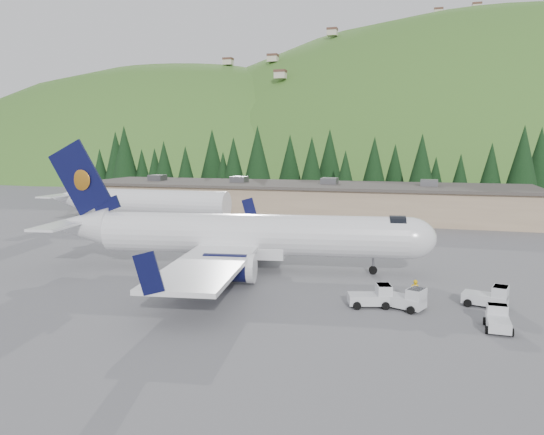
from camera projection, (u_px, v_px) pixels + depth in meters
The scene contains 11 objects.
ground at pixel (253, 270), 47.55m from camera, with size 600.00×600.00×0.00m, color slate.
airliner at pixel (242, 236), 47.28m from camera, with size 35.22×33.17×11.69m.
second_airliner at pixel (135, 201), 74.97m from camera, with size 27.50×11.00×10.05m.
baggage_tug_a at pixel (374, 297), 36.77m from camera, with size 3.20×2.38×1.56m.
baggage_tug_b at pixel (489, 297), 36.65m from camera, with size 3.20×2.35×1.56m.
baggage_tug_c at pixel (498, 319), 32.23m from camera, with size 1.60×2.59×1.37m.
terminal_building at pixel (298, 199), 84.73m from camera, with size 71.00×17.00×6.10m.
baggage_tug_d at pixel (406, 299), 36.08m from camera, with size 3.29×2.62×1.57m.
ramp_worker at pixel (415, 291), 37.45m from camera, with size 0.63×0.41×1.73m, color #E5AD07.
tree_line at pixel (303, 164), 107.10m from camera, with size 111.63×17.15×14.34m.
hills at pixel (509, 354), 241.03m from camera, with size 614.00×330.00×300.00m.
Camera 1 is at (14.69, -44.13, 11.10)m, focal length 35.00 mm.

